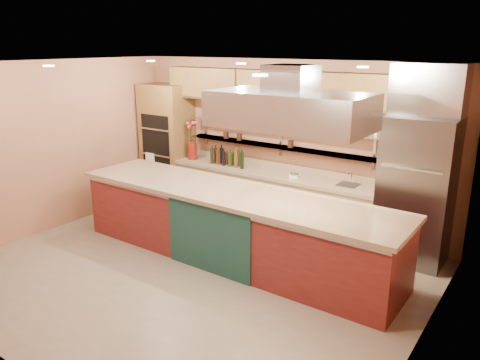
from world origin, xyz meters
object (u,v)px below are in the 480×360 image
Objects in this scene: island at (232,225)px; flower_vase at (193,151)px; refrigerator at (416,191)px; green_canister at (248,117)px; kitchen_scale at (295,175)px; copper_kettle at (236,116)px.

island is 2.53m from flower_vase.
refrigerator reaches higher than flower_vase.
green_canister is (-0.87, 1.68, 1.29)m from island.
island is at bearing -102.37° from kitchen_scale.
flower_vase is at bearing 143.88° from island.
kitchen_scale is (0.21, 1.46, 0.45)m from island.
kitchen_scale is at bearing 0.00° from flower_vase.
kitchen_scale is at bearing -9.32° from copper_kettle.
flower_vase is 2.25× the size of kitchen_scale.
island is 2.29m from green_canister.
refrigerator is 14.61× the size of kitchen_scale.
refrigerator is at bearing -4.35° from green_canister.
flower_vase is at bearing 179.86° from refrigerator.
refrigerator reaches higher than island.
refrigerator is 11.93× the size of green_canister.
copper_kettle is (0.85, 0.22, 0.70)m from flower_vase.
copper_kettle reaches higher than kitchen_scale.
green_canister reaches higher than island.
copper_kettle reaches higher than flower_vase.
flower_vase reaches higher than kitchen_scale.
kitchen_scale is 0.75× the size of copper_kettle.
island is 34.41× the size of kitchen_scale.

